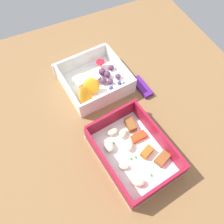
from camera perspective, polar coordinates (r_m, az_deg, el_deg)
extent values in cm
cube|color=brown|center=(58.34, -0.45, -2.59)|extent=(80.00, 80.00, 2.00)
cube|color=white|center=(53.63, 4.95, -10.12)|extent=(20.69, 16.21, 0.60)
cube|color=maroon|center=(54.54, -0.41, -1.54)|extent=(2.38, 13.83, 4.43)
cube|color=maroon|center=(49.59, 11.59, -17.31)|extent=(2.38, 13.83, 4.43)
cube|color=maroon|center=(53.53, 10.99, -5.44)|extent=(17.79, 2.90, 4.43)
cube|color=maroon|center=(49.86, -1.23, -12.91)|extent=(17.79, 2.90, 4.43)
ellipsoid|color=beige|center=(50.50, 6.32, -16.40)|extent=(3.18, 3.38, 1.38)
ellipsoid|color=beige|center=(52.75, -0.70, -8.15)|extent=(3.39, 2.73, 1.49)
ellipsoid|color=beige|center=(54.42, 0.09, -4.76)|extent=(1.81, 2.53, 1.24)
ellipsoid|color=beige|center=(53.05, 4.12, -7.95)|extent=(3.28, 2.89, 1.36)
ellipsoid|color=beige|center=(51.47, 2.94, -12.97)|extent=(2.34, 2.51, 1.03)
ellipsoid|color=beige|center=(54.32, 2.65, -5.16)|extent=(2.87, 2.89, 1.20)
cube|color=#AD5B1E|center=(52.99, 8.41, -9.54)|extent=(2.61, 3.30, 1.61)
cube|color=brown|center=(55.46, 4.50, -3.09)|extent=(3.37, 2.09, 1.67)
cube|color=brown|center=(53.13, 12.05, -10.93)|extent=(3.06, 3.86, 1.41)
cube|color=red|center=(54.59, 6.49, -5.96)|extent=(1.99, 3.58, 1.01)
cube|color=#387A33|center=(52.15, 9.50, -14.83)|extent=(0.60, 0.40, 0.20)
cube|color=#387A33|center=(52.79, 4.73, -11.23)|extent=(0.60, 0.40, 0.20)
cube|color=#387A33|center=(54.03, 0.39, -7.53)|extent=(0.60, 0.40, 0.20)
cube|color=#387A33|center=(53.00, 5.80, -10.85)|extent=(0.60, 0.40, 0.20)
cube|color=white|center=(63.68, -4.14, 6.90)|extent=(16.71, 17.17, 0.60)
cube|color=white|center=(66.37, -7.34, 12.47)|extent=(2.08, 15.79, 4.31)
cube|color=white|center=(57.77, -0.84, 3.50)|extent=(2.08, 15.79, 4.31)
cube|color=white|center=(64.18, 1.82, 10.97)|extent=(14.08, 1.92, 4.31)
cube|color=white|center=(60.26, -10.68, 5.38)|extent=(14.08, 1.92, 4.31)
ellipsoid|color=orange|center=(60.11, -5.02, 6.21)|extent=(5.09, 5.27, 4.02)
ellipsoid|color=orange|center=(57.77, -6.34, 3.67)|extent=(6.30, 5.94, 4.89)
cube|color=#F4EACC|center=(62.79, -7.75, 7.23)|extent=(3.57, 2.90, 1.93)
cube|color=#F4EACC|center=(63.51, -4.13, 8.24)|extent=(3.11, 2.78, 1.54)
sphere|color=#562D4C|center=(62.55, -2.12, 7.56)|extent=(1.86, 1.86, 1.86)
sphere|color=#562D4C|center=(63.63, 1.47, 8.57)|extent=(1.59, 1.59, 1.59)
sphere|color=#562D4C|center=(64.49, -2.42, 9.67)|extent=(1.95, 1.95, 1.95)
sphere|color=#562D4C|center=(62.60, -0.39, 7.42)|extent=(1.53, 1.53, 1.53)
sphere|color=#562D4C|center=(65.67, -0.21, 10.69)|extent=(1.63, 1.63, 1.63)
sphere|color=#562D4C|center=(63.91, -1.15, 9.06)|extent=(1.85, 1.85, 1.85)
cone|color=red|center=(66.28, -2.80, 11.41)|extent=(2.47, 2.47, 1.97)
sphere|color=navy|center=(62.59, 1.78, 7.03)|extent=(1.06, 1.06, 1.06)
sphere|color=navy|center=(61.50, -0.20, 5.80)|extent=(1.10, 1.10, 1.10)
sphere|color=navy|center=(62.56, 2.96, 6.85)|extent=(0.95, 0.95, 0.95)
sphere|color=navy|center=(61.34, 1.79, 5.64)|extent=(1.18, 1.18, 1.18)
cube|color=#51197A|center=(62.93, 7.21, 6.05)|extent=(7.20, 3.05, 1.20)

